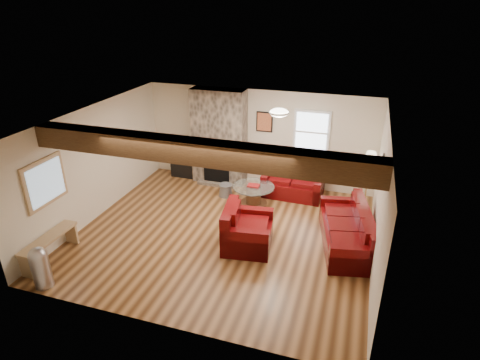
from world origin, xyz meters
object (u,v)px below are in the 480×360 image
object	(u,v)px
armchair_red	(248,227)
tv_cabinet	(190,168)
loveseat	(293,181)
sofa_three	(346,228)
floor_lamp	(370,161)
television	(189,152)
coffee_table	(253,195)

from	to	relation	value
armchair_red	tv_cabinet	world-z (taller)	armchair_red
loveseat	armchair_red	size ratio (longest dim) A/B	1.39
loveseat	tv_cabinet	bearing A→B (deg)	176.13
sofa_three	armchair_red	bearing A→B (deg)	-83.71
tv_cabinet	floor_lamp	world-z (taller)	floor_lamp
sofa_three	floor_lamp	size ratio (longest dim) A/B	1.41
sofa_three	television	world-z (taller)	television
sofa_three	television	size ratio (longest dim) A/B	2.77
loveseat	tv_cabinet	size ratio (longest dim) A/B	1.50
sofa_three	television	xyz separation A→B (m)	(-4.39, 2.20, 0.31)
sofa_three	loveseat	world-z (taller)	sofa_three
armchair_red	floor_lamp	xyz separation A→B (m)	(2.18, 2.24, 0.82)
tv_cabinet	floor_lamp	xyz separation A→B (m)	(4.70, -0.56, 1.01)
armchair_red	floor_lamp	bearing A→B (deg)	-52.24
armchair_red	tv_cabinet	xyz separation A→B (m)	(-2.52, 2.81, -0.18)
loveseat	floor_lamp	distance (m)	1.96
loveseat	floor_lamp	bearing A→B (deg)	-6.60
loveseat	armchair_red	xyz separation A→B (m)	(-0.43, -2.51, 0.04)
tv_cabinet	television	xyz separation A→B (m)	(0.00, 0.00, 0.46)
loveseat	coffee_table	bearing A→B (deg)	-133.99
sofa_three	television	bearing A→B (deg)	-128.43
sofa_three	coffee_table	distance (m)	2.50
coffee_table	tv_cabinet	bearing A→B (deg)	153.24
loveseat	television	distance (m)	2.99
coffee_table	floor_lamp	size ratio (longest dim) A/B	0.68
sofa_three	tv_cabinet	bearing A→B (deg)	-128.43
television	sofa_three	bearing A→B (deg)	-26.59
sofa_three	loveseat	size ratio (longest dim) A/B	1.40
sofa_three	tv_cabinet	size ratio (longest dim) A/B	2.10
coffee_table	sofa_three	bearing A→B (deg)	-26.41
sofa_three	loveseat	distance (m)	2.37
armchair_red	tv_cabinet	size ratio (longest dim) A/B	1.08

